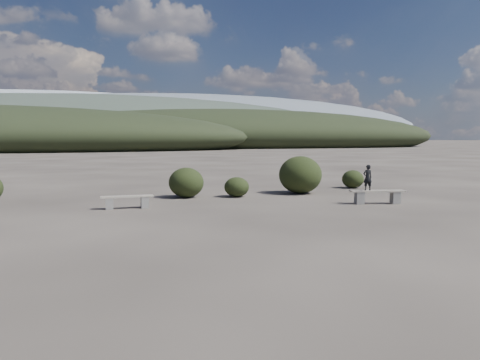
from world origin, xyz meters
name	(u,v)px	position (x,y,z in m)	size (l,w,h in m)	color
ground	(318,238)	(0.00, 0.00, 0.00)	(1200.00, 1200.00, 0.00)	#332D27
bench_left	(127,201)	(-3.86, 6.18, 0.26)	(1.73, 0.41, 0.43)	slate
bench_right	(377,196)	(4.76, 4.51, 0.30)	(2.00, 0.93, 0.49)	slate
seated_person	(368,178)	(4.40, 4.61, 0.95)	(0.34, 0.22, 0.92)	black
shrub_b	(186,183)	(-1.36, 8.50, 0.60)	(1.39, 1.39, 1.19)	black
shrub_c	(237,187)	(0.60, 8.03, 0.40)	(1.00, 1.00, 0.80)	black
shrub_d	(300,175)	(3.54, 8.30, 0.80)	(1.83, 1.83, 1.60)	black
shrub_e	(353,179)	(6.88, 9.51, 0.43)	(1.02, 1.02, 0.85)	black
mountain_ridges	(79,127)	(-7.48, 339.06, 10.84)	(500.00, 400.00, 56.00)	black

